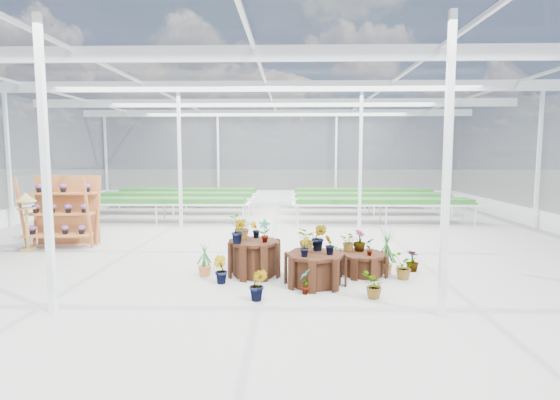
{
  "coord_description": "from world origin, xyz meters",
  "views": [
    {
      "loc": [
        0.69,
        -10.5,
        2.45
      ],
      "look_at": [
        0.43,
        0.44,
        1.3
      ],
      "focal_mm": 28.0,
      "sensor_mm": 36.0,
      "label": 1
    }
  ],
  "objects_px": {
    "plinth_low": "(362,264)",
    "bird_table": "(27,222)",
    "plinth_mid": "(315,269)",
    "plinth_tall": "(254,258)",
    "shelf_rack": "(61,212)"
  },
  "relations": [
    {
      "from": "plinth_low",
      "to": "bird_table",
      "type": "distance_m",
      "value": 8.38
    },
    {
      "from": "plinth_low",
      "to": "plinth_tall",
      "type": "bearing_deg",
      "value": -177.4
    },
    {
      "from": "plinth_mid",
      "to": "shelf_rack",
      "type": "distance_m",
      "value": 7.31
    },
    {
      "from": "bird_table",
      "to": "shelf_rack",
      "type": "bearing_deg",
      "value": 26.12
    },
    {
      "from": "shelf_rack",
      "to": "plinth_mid",
      "type": "bearing_deg",
      "value": -30.11
    },
    {
      "from": "plinth_mid",
      "to": "bird_table",
      "type": "distance_m",
      "value": 7.62
    },
    {
      "from": "plinth_mid",
      "to": "plinth_low",
      "type": "relative_size",
      "value": 1.14
    },
    {
      "from": "plinth_mid",
      "to": "plinth_tall",
      "type": "bearing_deg",
      "value": 153.43
    },
    {
      "from": "plinth_low",
      "to": "bird_table",
      "type": "height_order",
      "value": "bird_table"
    },
    {
      "from": "plinth_mid",
      "to": "bird_table",
      "type": "relative_size",
      "value": 0.76
    },
    {
      "from": "plinth_tall",
      "to": "plinth_low",
      "type": "xyz_separation_m",
      "value": [
        2.2,
        0.1,
        -0.13
      ]
    },
    {
      "from": "plinth_mid",
      "to": "bird_table",
      "type": "bearing_deg",
      "value": 159.42
    },
    {
      "from": "plinth_tall",
      "to": "plinth_low",
      "type": "bearing_deg",
      "value": 2.6
    },
    {
      "from": "plinth_mid",
      "to": "shelf_rack",
      "type": "bearing_deg",
      "value": 153.71
    },
    {
      "from": "plinth_tall",
      "to": "plinth_mid",
      "type": "bearing_deg",
      "value": -26.57
    }
  ]
}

